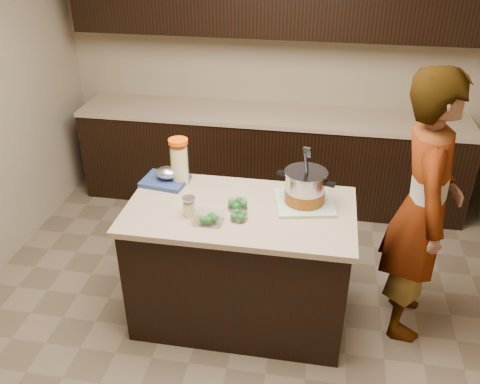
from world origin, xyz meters
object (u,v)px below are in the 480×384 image
Objects in this scene: stock_pot at (305,189)px; lemonade_pitcher at (179,163)px; person at (423,209)px; island at (240,264)px.

stock_pot is 1.21× the size of lemonade_pitcher.
lemonade_pitcher is 1.61m from person.
island is 0.70m from stock_pot.
island is 0.80× the size of person.
stock_pot is 0.75m from person.
island is at bearing 101.17° from person.
person is (1.60, -0.11, -0.13)m from lemonade_pitcher.
person is at bearing 8.03° from island.
stock_pot is at bearing 17.94° from island.
lemonade_pitcher is 0.18× the size of person.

